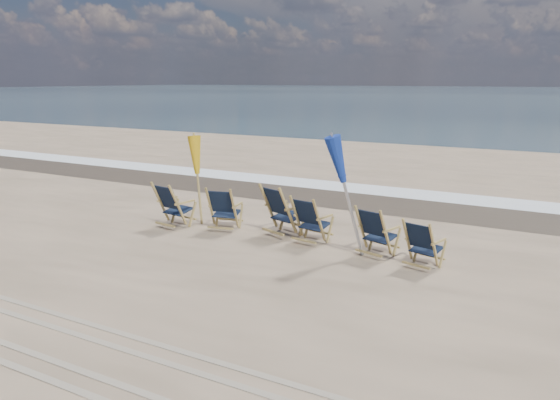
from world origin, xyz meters
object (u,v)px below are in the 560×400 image
(beach_chair_0, at_px, (178,207))
(beach_chair_2, at_px, (288,213))
(beach_chair_4, at_px, (385,234))
(beach_chair_1, at_px, (234,210))
(umbrella_yellow, at_px, (197,159))
(beach_chair_5, at_px, (433,247))
(umbrella_blue, at_px, (350,162))
(beach_chair_3, at_px, (319,222))

(beach_chair_0, xyz_separation_m, beach_chair_2, (2.39, 0.56, 0.03))
(beach_chair_4, bearing_deg, beach_chair_1, 11.94)
(beach_chair_1, bearing_deg, beach_chair_4, 164.08)
(beach_chair_2, distance_m, umbrella_yellow, 2.57)
(beach_chair_0, relative_size, beach_chair_1, 1.06)
(beach_chair_5, relative_size, umbrella_blue, 0.39)
(beach_chair_0, xyz_separation_m, umbrella_yellow, (-0.01, 0.76, 0.93))
(beach_chair_2, distance_m, beach_chair_5, 3.12)
(beach_chair_4, distance_m, umbrella_yellow, 4.69)
(beach_chair_3, bearing_deg, beach_chair_0, 17.27)
(beach_chair_0, height_order, beach_chair_5, beach_chair_0)
(beach_chair_1, xyz_separation_m, umbrella_yellow, (-1.15, 0.29, 0.96))
(beach_chair_0, height_order, beach_chair_2, beach_chair_2)
(beach_chair_2, xyz_separation_m, umbrella_blue, (1.48, -0.44, 1.20))
(beach_chair_2, xyz_separation_m, beach_chair_5, (3.07, -0.54, -0.11))
(beach_chair_1, relative_size, beach_chair_5, 1.10)
(beach_chair_1, bearing_deg, beach_chair_2, 172.18)
(beach_chair_5, distance_m, umbrella_blue, 2.06)
(beach_chair_1, relative_size, umbrella_yellow, 0.50)
(beach_chair_2, distance_m, beach_chair_4, 2.18)
(beach_chair_1, height_order, beach_chair_3, beach_chair_3)
(beach_chair_5, relative_size, umbrella_yellow, 0.45)
(beach_chair_3, xyz_separation_m, beach_chair_5, (2.30, -0.39, -0.05))
(beach_chair_2, bearing_deg, umbrella_blue, -176.51)
(beach_chair_0, relative_size, beach_chair_4, 1.07)
(beach_chair_3, height_order, beach_chair_4, beach_chair_3)
(beach_chair_4, bearing_deg, beach_chair_0, 18.79)
(beach_chair_0, relative_size, umbrella_blue, 0.45)
(beach_chair_2, distance_m, beach_chair_3, 0.79)
(beach_chair_5, distance_m, umbrella_yellow, 5.61)
(beach_chair_4, relative_size, umbrella_blue, 0.42)
(beach_chair_2, xyz_separation_m, beach_chair_3, (0.77, -0.16, -0.06))
(beach_chair_1, distance_m, umbrella_yellow, 1.53)
(beach_chair_0, distance_m, beach_chair_3, 3.18)
(beach_chair_3, bearing_deg, umbrella_blue, 168.52)
(beach_chair_4, bearing_deg, umbrella_yellow, 9.30)
(beach_chair_4, xyz_separation_m, beach_chair_5, (0.91, -0.22, -0.04))
(beach_chair_3, xyz_separation_m, umbrella_blue, (0.72, -0.28, 1.26))
(beach_chair_1, distance_m, beach_chair_3, 2.02)
(beach_chair_4, xyz_separation_m, umbrella_yellow, (-4.56, 0.52, 0.97))
(umbrella_blue, bearing_deg, beach_chair_5, -3.87)
(beach_chair_0, bearing_deg, beach_chair_5, -170.51)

